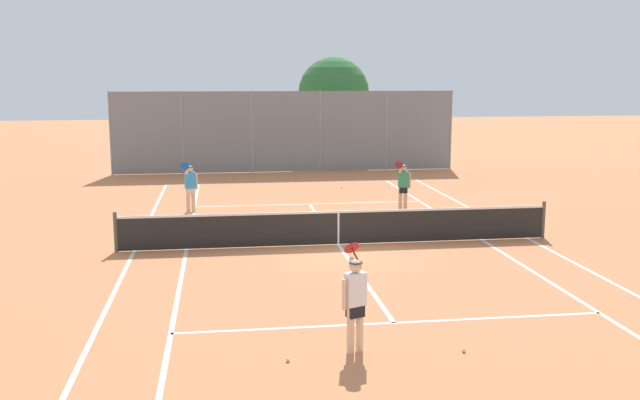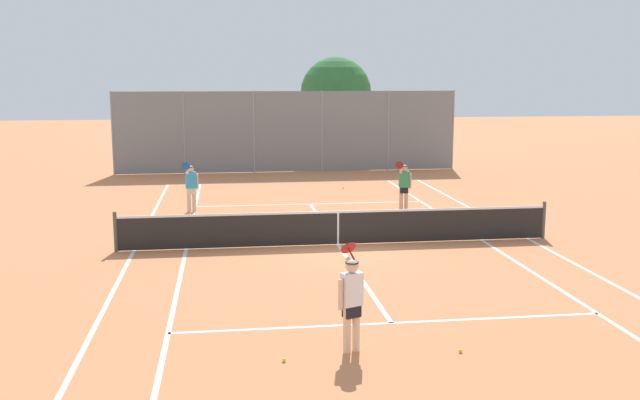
{
  "view_description": "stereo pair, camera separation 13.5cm",
  "coord_description": "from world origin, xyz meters",
  "px_view_note": "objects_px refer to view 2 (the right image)",
  "views": [
    {
      "loc": [
        -3.17,
        -18.89,
        4.58
      ],
      "look_at": [
        -0.3,
        1.5,
        1.0
      ],
      "focal_mm": 40.0,
      "sensor_mm": 36.0,
      "label": 1
    },
    {
      "loc": [
        -3.03,
        -18.91,
        4.58
      ],
      "look_at": [
        -0.3,
        1.5,
        1.0
      ],
      "focal_mm": 40.0,
      "sensor_mm": 36.0,
      "label": 2
    }
  ],
  "objects_px": {
    "tennis_net": "(338,227)",
    "loose_tennis_ball_3": "(265,214)",
    "player_near_side": "(351,299)",
    "loose_tennis_ball_1": "(460,351)",
    "loose_tennis_ball_2": "(284,360)",
    "tree_behind_left": "(335,94)",
    "player_far_right": "(404,184)",
    "player_far_left": "(191,185)",
    "loose_tennis_ball_0": "(343,188)"
  },
  "relations": [
    {
      "from": "loose_tennis_ball_3",
      "to": "loose_tennis_ball_2",
      "type": "bearing_deg",
      "value": -91.86
    },
    {
      "from": "player_near_side",
      "to": "loose_tennis_ball_2",
      "type": "distance_m",
      "value": 1.49
    },
    {
      "from": "player_near_side",
      "to": "loose_tennis_ball_2",
      "type": "relative_size",
      "value": 26.88
    },
    {
      "from": "tennis_net",
      "to": "tree_behind_left",
      "type": "bearing_deg",
      "value": 81.42
    },
    {
      "from": "player_far_right",
      "to": "loose_tennis_ball_3",
      "type": "height_order",
      "value": "player_far_right"
    },
    {
      "from": "player_near_side",
      "to": "player_far_left",
      "type": "distance_m",
      "value": 13.5
    },
    {
      "from": "tree_behind_left",
      "to": "tennis_net",
      "type": "bearing_deg",
      "value": -98.58
    },
    {
      "from": "loose_tennis_ball_0",
      "to": "tree_behind_left",
      "type": "xyz_separation_m",
      "value": [
        1.06,
        9.03,
        3.6
      ]
    },
    {
      "from": "player_far_right",
      "to": "loose_tennis_ball_1",
      "type": "height_order",
      "value": "player_far_right"
    },
    {
      "from": "player_near_side",
      "to": "loose_tennis_ball_2",
      "type": "xyz_separation_m",
      "value": [
        -1.16,
        -0.29,
        -0.89
      ]
    },
    {
      "from": "loose_tennis_ball_2",
      "to": "player_far_left",
      "type": "bearing_deg",
      "value": 98.69
    },
    {
      "from": "player_near_side",
      "to": "tree_behind_left",
      "type": "height_order",
      "value": "tree_behind_left"
    },
    {
      "from": "tree_behind_left",
      "to": "player_far_left",
      "type": "bearing_deg",
      "value": -117.74
    },
    {
      "from": "player_far_right",
      "to": "loose_tennis_ball_1",
      "type": "bearing_deg",
      "value": -99.97
    },
    {
      "from": "loose_tennis_ball_1",
      "to": "player_far_left",
      "type": "bearing_deg",
      "value": 110.53
    },
    {
      "from": "loose_tennis_ball_0",
      "to": "loose_tennis_ball_2",
      "type": "xyz_separation_m",
      "value": [
        -3.94,
        -17.77,
        0.0
      ]
    },
    {
      "from": "loose_tennis_ball_2",
      "to": "player_near_side",
      "type": "bearing_deg",
      "value": 14.09
    },
    {
      "from": "player_far_left",
      "to": "tree_behind_left",
      "type": "relative_size",
      "value": 0.32
    },
    {
      "from": "loose_tennis_ball_2",
      "to": "loose_tennis_ball_3",
      "type": "bearing_deg",
      "value": 88.14
    },
    {
      "from": "player_near_side",
      "to": "tree_behind_left",
      "type": "xyz_separation_m",
      "value": [
        3.84,
        26.52,
        2.71
      ]
    },
    {
      "from": "player_near_side",
      "to": "player_far_right",
      "type": "bearing_deg",
      "value": 71.9
    },
    {
      "from": "player_far_left",
      "to": "loose_tennis_ball_1",
      "type": "distance_m",
      "value": 14.34
    },
    {
      "from": "loose_tennis_ball_2",
      "to": "loose_tennis_ball_3",
      "type": "height_order",
      "value": "same"
    },
    {
      "from": "loose_tennis_ball_0",
      "to": "loose_tennis_ball_1",
      "type": "distance_m",
      "value": 17.8
    },
    {
      "from": "tennis_net",
      "to": "loose_tennis_ball_2",
      "type": "height_order",
      "value": "tennis_net"
    },
    {
      "from": "tennis_net",
      "to": "loose_tennis_ball_3",
      "type": "xyz_separation_m",
      "value": [
        -1.75,
        4.58,
        -0.48
      ]
    },
    {
      "from": "tennis_net",
      "to": "player_far_right",
      "type": "relative_size",
      "value": 6.76
    },
    {
      "from": "loose_tennis_ball_0",
      "to": "loose_tennis_ball_3",
      "type": "distance_m",
      "value": 6.29
    },
    {
      "from": "player_far_right",
      "to": "player_near_side",
      "type": "bearing_deg",
      "value": -108.1
    },
    {
      "from": "player_far_right",
      "to": "loose_tennis_ball_0",
      "type": "xyz_separation_m",
      "value": [
        -1.26,
        5.12,
        -0.89
      ]
    },
    {
      "from": "player_far_right",
      "to": "tree_behind_left",
      "type": "relative_size",
      "value": 0.32
    },
    {
      "from": "tennis_net",
      "to": "loose_tennis_ball_3",
      "type": "distance_m",
      "value": 4.93
    },
    {
      "from": "loose_tennis_ball_2",
      "to": "tree_behind_left",
      "type": "distance_m",
      "value": 27.5
    },
    {
      "from": "loose_tennis_ball_1",
      "to": "loose_tennis_ball_3",
      "type": "bearing_deg",
      "value": 101.53
    },
    {
      "from": "player_far_right",
      "to": "loose_tennis_ball_3",
      "type": "bearing_deg",
      "value": -178.95
    },
    {
      "from": "player_near_side",
      "to": "loose_tennis_ball_2",
      "type": "bearing_deg",
      "value": -165.91
    },
    {
      "from": "loose_tennis_ball_2",
      "to": "tree_behind_left",
      "type": "xyz_separation_m",
      "value": [
        5.0,
        26.81,
        3.6
      ]
    },
    {
      "from": "player_far_left",
      "to": "player_far_right",
      "type": "height_order",
      "value": "same"
    },
    {
      "from": "loose_tennis_ball_2",
      "to": "tree_behind_left",
      "type": "relative_size",
      "value": 0.01
    },
    {
      "from": "player_near_side",
      "to": "loose_tennis_ball_3",
      "type": "height_order",
      "value": "player_near_side"
    },
    {
      "from": "tennis_net",
      "to": "player_near_side",
      "type": "relative_size",
      "value": 6.76
    },
    {
      "from": "player_far_left",
      "to": "loose_tennis_ball_2",
      "type": "height_order",
      "value": "player_far_left"
    },
    {
      "from": "player_far_left",
      "to": "loose_tennis_ball_3",
      "type": "distance_m",
      "value": 2.75
    },
    {
      "from": "loose_tennis_ball_3",
      "to": "loose_tennis_ball_0",
      "type": "bearing_deg",
      "value": 55.89
    },
    {
      "from": "tennis_net",
      "to": "loose_tennis_ball_2",
      "type": "distance_m",
      "value": 8.28
    },
    {
      "from": "loose_tennis_ball_1",
      "to": "tree_behind_left",
      "type": "height_order",
      "value": "tree_behind_left"
    },
    {
      "from": "player_near_side",
      "to": "loose_tennis_ball_3",
      "type": "xyz_separation_m",
      "value": [
        -0.75,
        12.27,
        -0.89
      ]
    },
    {
      "from": "player_near_side",
      "to": "loose_tennis_ball_1",
      "type": "xyz_separation_m",
      "value": [
        1.82,
        -0.29,
        -0.89
      ]
    },
    {
      "from": "loose_tennis_ball_1",
      "to": "player_far_right",
      "type": "bearing_deg",
      "value": 80.03
    },
    {
      "from": "player_near_side",
      "to": "loose_tennis_ball_0",
      "type": "xyz_separation_m",
      "value": [
        2.78,
        17.48,
        -0.89
      ]
    }
  ]
}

